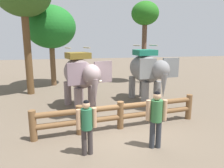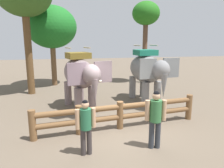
% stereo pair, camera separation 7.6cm
% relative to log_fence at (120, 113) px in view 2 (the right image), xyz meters
% --- Properties ---
extents(ground_plane, '(60.00, 60.00, 0.00)m').
position_rel_log_fence_xyz_m(ground_plane, '(0.00, -0.03, -0.60)').
color(ground_plane, brown).
extents(log_fence, '(6.35, 0.96, 1.05)m').
position_rel_log_fence_xyz_m(log_fence, '(0.00, 0.00, 0.00)').
color(log_fence, brown).
rests_on(log_fence, ground).
extents(elephant_near_left, '(2.33, 3.53, 2.95)m').
position_rel_log_fence_xyz_m(elephant_near_left, '(-1.30, 2.55, 1.06)').
color(elephant_near_left, slate).
rests_on(elephant_near_left, ground).
extents(elephant_center, '(2.01, 3.56, 3.03)m').
position_rel_log_fence_xyz_m(elephant_center, '(2.16, 3.04, 1.10)').
color(elephant_center, slate).
rests_on(elephant_center, ground).
extents(tourist_woman_in_black, '(0.63, 0.40, 1.81)m').
position_rel_log_fence_xyz_m(tourist_woman_in_black, '(0.70, -1.63, 0.45)').
color(tourist_woman_in_black, '#2E323A').
rests_on(tourist_woman_in_black, ground).
extents(tourist_man_in_blue, '(0.58, 0.35, 1.65)m').
position_rel_log_fence_xyz_m(tourist_man_in_blue, '(-1.40, -1.59, 0.35)').
color(tourist_man_in_blue, '#373131').
rests_on(tourist_man_in_blue, ground).
extents(tree_far_left, '(3.47, 3.47, 5.62)m').
position_rel_log_fence_xyz_m(tree_far_left, '(-2.88, 8.48, 3.51)').
color(tree_far_left, brown).
rests_on(tree_far_left, ground).
extents(tree_back_center, '(2.01, 2.01, 6.02)m').
position_rel_log_fence_xyz_m(tree_back_center, '(3.86, 8.03, 4.33)').
color(tree_back_center, brown).
rests_on(tree_back_center, ground).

